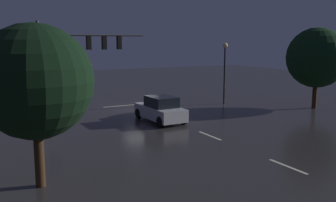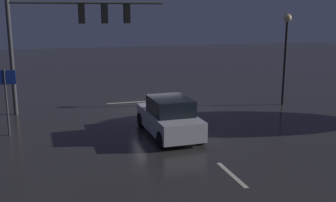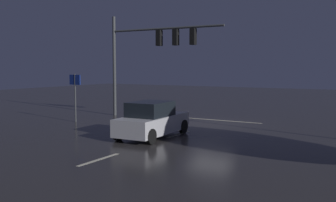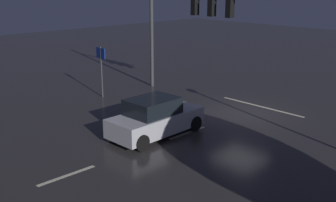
# 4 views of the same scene
# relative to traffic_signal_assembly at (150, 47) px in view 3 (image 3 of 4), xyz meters

# --- Properties ---
(ground_plane) EXTENTS (80.00, 80.00, 0.00)m
(ground_plane) POSITION_rel_traffic_signal_assembly_xyz_m (-4.51, 0.54, -4.61)
(ground_plane) COLOR #2D2B2B
(traffic_signal_assembly) EXTENTS (8.10, 0.47, 6.72)m
(traffic_signal_assembly) POSITION_rel_traffic_signal_assembly_xyz_m (0.00, 0.00, 0.00)
(traffic_signal_assembly) COLOR #383A3D
(traffic_signal_assembly) RESTS_ON ground_plane
(lane_dash_far) EXTENTS (0.16, 2.20, 0.01)m
(lane_dash_far) POSITION_rel_traffic_signal_assembly_xyz_m (-4.51, 4.54, -4.60)
(lane_dash_far) COLOR beige
(lane_dash_far) RESTS_ON ground_plane
(lane_dash_mid) EXTENTS (0.16, 2.20, 0.01)m
(lane_dash_mid) POSITION_rel_traffic_signal_assembly_xyz_m (-4.51, 10.54, -4.60)
(lane_dash_mid) COLOR beige
(lane_dash_mid) RESTS_ON ground_plane
(stop_bar) EXTENTS (5.00, 0.16, 0.01)m
(stop_bar) POSITION_rel_traffic_signal_assembly_xyz_m (-4.51, -1.18, -4.60)
(stop_bar) COLOR beige
(stop_bar) RESTS_ON ground_plane
(car_approaching) EXTENTS (2.03, 4.42, 1.70)m
(car_approaching) POSITION_rel_traffic_signal_assembly_xyz_m (-3.76, 5.75, -3.81)
(car_approaching) COLOR #B7B7BC
(car_approaching) RESTS_ON ground_plane
(route_sign) EXTENTS (0.90, 0.14, 2.91)m
(route_sign) POSITION_rel_traffic_signal_assembly_xyz_m (2.94, 3.84, -2.51)
(route_sign) COLOR #383A3D
(route_sign) RESTS_ON ground_plane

